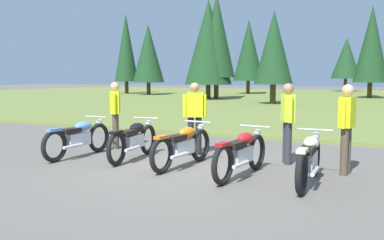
% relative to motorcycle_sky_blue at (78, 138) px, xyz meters
% --- Properties ---
extents(ground_plane, '(140.00, 140.00, 0.00)m').
position_rel_motorcycle_sky_blue_xyz_m(ground_plane, '(2.57, -0.03, -0.44)').
color(ground_plane, '#605B54').
extents(grass_moorland, '(80.00, 44.00, 0.10)m').
position_rel_motorcycle_sky_blue_xyz_m(grass_moorland, '(2.57, 26.34, -0.39)').
color(grass_moorland, olive).
rests_on(grass_moorland, ground).
extents(forest_treeline, '(43.92, 29.86, 8.78)m').
position_rel_motorcycle_sky_blue_xyz_m(forest_treeline, '(3.92, 30.10, 3.79)').
color(forest_treeline, '#47331E').
rests_on(forest_treeline, ground).
extents(motorcycle_sky_blue, '(0.62, 2.10, 0.88)m').
position_rel_motorcycle_sky_blue_xyz_m(motorcycle_sky_blue, '(0.00, 0.00, 0.00)').
color(motorcycle_sky_blue, black).
rests_on(motorcycle_sky_blue, ground).
extents(motorcycle_black, '(0.62, 2.10, 0.88)m').
position_rel_motorcycle_sky_blue_xyz_m(motorcycle_black, '(1.29, 0.29, 0.00)').
color(motorcycle_black, black).
rests_on(motorcycle_black, ground).
extents(motorcycle_orange, '(0.62, 2.10, 0.88)m').
position_rel_motorcycle_sky_blue_xyz_m(motorcycle_orange, '(2.60, 0.08, 0.00)').
color(motorcycle_orange, black).
rests_on(motorcycle_orange, ground).
extents(motorcycle_red, '(0.62, 2.10, 0.88)m').
position_rel_motorcycle_sky_blue_xyz_m(motorcycle_red, '(3.94, -0.20, 0.00)').
color(motorcycle_red, black).
rests_on(motorcycle_red, ground).
extents(motorcycle_cream, '(0.62, 2.10, 0.88)m').
position_rel_motorcycle_sky_blue_xyz_m(motorcycle_cream, '(5.15, -0.22, 0.00)').
color(motorcycle_cream, black).
rests_on(motorcycle_cream, ground).
extents(rider_with_back_turned, '(0.36, 0.50, 1.67)m').
position_rel_motorcycle_sky_blue_xyz_m(rider_with_back_turned, '(4.41, 1.31, 0.51)').
color(rider_with_back_turned, '#2D2D38').
rests_on(rider_with_back_turned, ground).
extents(rider_in_hivis_vest, '(0.37, 0.49, 1.67)m').
position_rel_motorcycle_sky_blue_xyz_m(rider_in_hivis_vest, '(0.06, 1.31, 0.51)').
color(rider_in_hivis_vest, '#4C4233').
rests_on(rider_in_hivis_vest, ground).
extents(rider_checking_bike, '(0.49, 0.37, 1.67)m').
position_rel_motorcycle_sky_blue_xyz_m(rider_checking_bike, '(2.24, 1.40, 0.51)').
color(rider_checking_bike, black).
rests_on(rider_checking_bike, ground).
extents(rider_near_row_end, '(0.28, 0.54, 1.67)m').
position_rel_motorcycle_sky_blue_xyz_m(rider_near_row_end, '(5.61, 0.82, 0.51)').
color(rider_near_row_end, '#4C4233').
rests_on(rider_near_row_end, ground).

